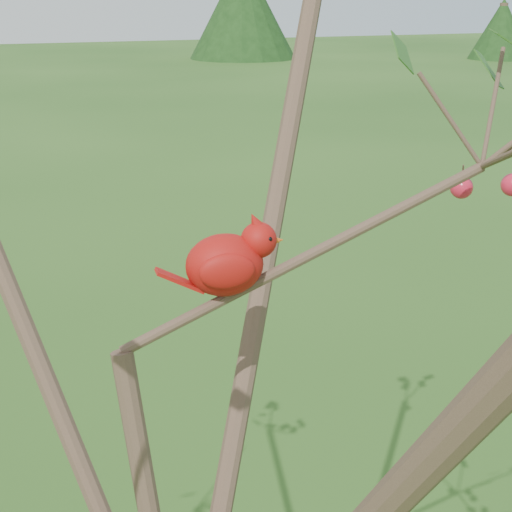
{
  "coord_description": "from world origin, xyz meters",
  "views": [
    {
      "loc": [
        -0.26,
        -0.99,
        2.47
      ],
      "look_at": [
        0.16,
        0.08,
        2.08
      ],
      "focal_mm": 55.0,
      "sensor_mm": 36.0,
      "label": 1
    }
  ],
  "objects": [
    {
      "name": "crabapple_tree",
      "position": [
        0.03,
        -0.02,
        2.12
      ],
      "size": [
        2.35,
        2.05,
        2.95
      ],
      "color": "#493527",
      "rests_on": "ground"
    },
    {
      "name": "cardinal",
      "position": [
        0.12,
        0.09,
        2.08
      ],
      "size": [
        0.2,
        0.11,
        0.14
      ],
      "rotation": [
        0.0,
        0.0,
        -0.11
      ],
      "color": "red",
      "rests_on": "ground"
    },
    {
      "name": "distant_trees",
      "position": [
        1.96,
        25.49,
        1.59
      ],
      "size": [
        41.55,
        10.36,
        3.76
      ],
      "color": "#493527",
      "rests_on": "ground"
    }
  ]
}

